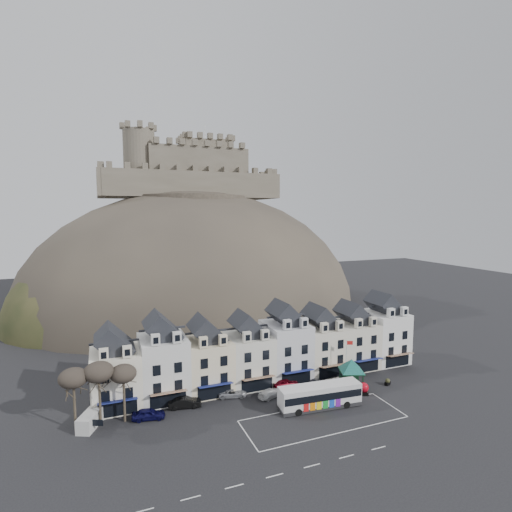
% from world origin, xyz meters
% --- Properties ---
extents(ground, '(300.00, 300.00, 0.00)m').
position_xyz_m(ground, '(0.00, 0.00, 0.00)').
color(ground, black).
rests_on(ground, ground).
extents(coach_bay_markings, '(22.00, 7.50, 0.01)m').
position_xyz_m(coach_bay_markings, '(2.00, 1.25, 0.00)').
color(coach_bay_markings, silver).
rests_on(coach_bay_markings, ground).
extents(townhouse_terrace, '(54.40, 9.35, 11.80)m').
position_xyz_m(townhouse_terrace, '(0.15, 15.97, 5.30)').
color(townhouse_terrace, white).
rests_on(townhouse_terrace, ground).
extents(castle_hill, '(100.00, 76.00, 68.00)m').
position_xyz_m(castle_hill, '(1.25, 68.95, 0.11)').
color(castle_hill, '#39332C').
rests_on(castle_hill, ground).
extents(castle, '(50.20, 22.20, 22.00)m').
position_xyz_m(castle, '(0.51, 75.93, 40.19)').
color(castle, brown).
rests_on(castle, ground).
extents(tree_left_far, '(3.61, 3.61, 8.24)m').
position_xyz_m(tree_left_far, '(-29.00, 10.50, 6.90)').
color(tree_left_far, '#3D3226').
rests_on(tree_left_far, ground).
extents(tree_left_mid, '(3.78, 3.78, 8.64)m').
position_xyz_m(tree_left_mid, '(-26.00, 10.50, 7.24)').
color(tree_left_mid, '#3D3226').
rests_on(tree_left_mid, ground).
extents(tree_left_near, '(3.43, 3.43, 7.84)m').
position_xyz_m(tree_left_near, '(-23.00, 10.50, 6.55)').
color(tree_left_near, '#3D3226').
rests_on(tree_left_near, ground).
extents(bus, '(12.18, 3.75, 3.39)m').
position_xyz_m(bus, '(3.13, 4.19, 1.87)').
color(bus, '#262628').
rests_on(bus, ground).
extents(bus_shelter, '(6.74, 6.74, 4.56)m').
position_xyz_m(bus_shelter, '(11.34, 8.30, 3.54)').
color(bus_shelter, '#10311C').
rests_on(bus_shelter, ground).
extents(red_buoy, '(1.62, 1.62, 1.84)m').
position_xyz_m(red_buoy, '(11.55, 5.32, 0.94)').
color(red_buoy, black).
rests_on(red_buoy, ground).
extents(flagpole, '(0.98, 0.43, 7.24)m').
position_xyz_m(flagpole, '(11.57, 9.97, 4.13)').
color(flagpole, silver).
rests_on(flagpole, ground).
extents(white_van, '(3.44, 4.60, 1.93)m').
position_xyz_m(white_van, '(-27.30, 10.58, 0.97)').
color(white_van, silver).
rests_on(white_van, ground).
extents(planter_west, '(1.15, 0.76, 1.08)m').
position_xyz_m(planter_west, '(12.00, 7.00, 0.52)').
color(planter_west, black).
rests_on(planter_west, ground).
extents(planter_east, '(1.19, 0.90, 1.07)m').
position_xyz_m(planter_east, '(17.23, 6.68, 0.52)').
color(planter_east, black).
rests_on(planter_east, ground).
extents(car_navy, '(4.61, 2.48, 1.49)m').
position_xyz_m(car_navy, '(-20.00, 9.87, 0.74)').
color(car_navy, '#0C0B3B').
rests_on(car_navy, ground).
extents(car_black, '(4.86, 2.39, 1.53)m').
position_xyz_m(car_black, '(-14.80, 11.30, 0.77)').
color(car_black, black).
rests_on(car_black, ground).
extents(car_silver, '(4.64, 2.91, 1.22)m').
position_xyz_m(car_silver, '(-7.42, 12.00, 0.61)').
color(car_silver, '#9D9EA4').
rests_on(car_silver, ground).
extents(car_white, '(4.70, 3.14, 1.27)m').
position_xyz_m(car_white, '(-2.02, 9.78, 0.63)').
color(car_white, white).
rests_on(car_white, ground).
extents(car_maroon, '(4.41, 1.88, 1.48)m').
position_xyz_m(car_maroon, '(1.42, 12.00, 0.74)').
color(car_maroon, '#570410').
rests_on(car_maroon, ground).
extents(car_charcoal, '(4.77, 2.49, 1.49)m').
position_xyz_m(car_charcoal, '(6.00, 9.50, 0.75)').
color(car_charcoal, black).
rests_on(car_charcoal, ground).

